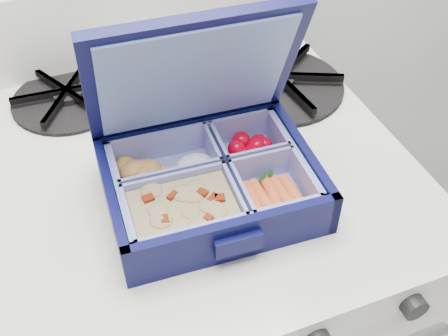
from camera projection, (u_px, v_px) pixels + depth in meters
name	position (u px, v px, depth m)	size (l,w,h in m)	color
stove	(189.00, 328.00, 0.96)	(0.53, 0.53, 0.80)	white
bento_box	(211.00, 183.00, 0.61)	(0.22, 0.17, 0.05)	#070838
burner_grate	(278.00, 79.00, 0.77)	(0.18, 0.18, 0.03)	black
burner_grate_rear	(68.00, 96.00, 0.75)	(0.15, 0.15, 0.02)	black
fork	(253.00, 111.00, 0.74)	(0.02, 0.18, 0.01)	#ADADAD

